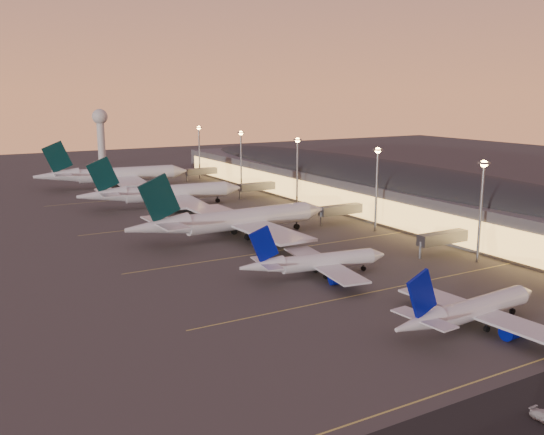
# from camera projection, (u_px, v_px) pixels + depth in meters

# --- Properties ---
(ground) EXTENTS (700.00, 700.00, 0.00)m
(ground) POSITION_uv_depth(u_px,v_px,m) (365.00, 284.00, 135.62)
(ground) COLOR #3F3C3A
(airliner_narrow_south) EXTENTS (37.57, 33.63, 13.42)m
(airliner_narrow_south) POSITION_uv_depth(u_px,v_px,m) (470.00, 311.00, 109.58)
(airliner_narrow_south) COLOR silver
(airliner_narrow_south) RESTS_ON ground
(airliner_narrow_north) EXTENTS (37.02, 33.39, 13.23)m
(airliner_narrow_north) POSITION_uv_depth(u_px,v_px,m) (316.00, 262.00, 140.64)
(airliner_narrow_north) COLOR silver
(airliner_narrow_north) RESTS_ON ground
(airliner_wide_near) EXTENTS (64.65, 58.74, 20.73)m
(airliner_wide_near) POSITION_uv_depth(u_px,v_px,m) (233.00, 220.00, 177.36)
(airliner_wide_near) COLOR silver
(airliner_wide_near) RESTS_ON ground
(airliner_wide_mid) EXTENTS (62.11, 56.84, 19.86)m
(airliner_wide_mid) POSITION_uv_depth(u_px,v_px,m) (163.00, 193.00, 226.02)
(airliner_wide_mid) COLOR silver
(airliner_wide_mid) RESTS_ON ground
(airliner_wide_far) EXTENTS (67.95, 62.25, 21.73)m
(airliner_wide_far) POSITION_uv_depth(u_px,v_px,m) (114.00, 175.00, 272.39)
(airliner_wide_far) COLOR silver
(airliner_wide_far) RESTS_ON ground
(terminal_building) EXTENTS (56.35, 255.00, 17.46)m
(terminal_building) POSITION_uv_depth(u_px,v_px,m) (374.00, 183.00, 225.59)
(terminal_building) COLOR #525358
(terminal_building) RESTS_ON ground
(light_masts) EXTENTS (2.20, 217.20, 25.90)m
(light_masts) POSITION_uv_depth(u_px,v_px,m) (329.00, 166.00, 204.78)
(light_masts) COLOR gray
(light_masts) RESTS_ON ground
(radar_tower) EXTENTS (9.00, 9.00, 32.50)m
(radar_tower) POSITION_uv_depth(u_px,v_px,m) (100.00, 127.00, 356.17)
(radar_tower) COLOR silver
(radar_tower) RESTS_ON ground
(lane_markings) EXTENTS (90.00, 180.36, 0.00)m
(lane_markings) POSITION_uv_depth(u_px,v_px,m) (275.00, 246.00, 169.48)
(lane_markings) COLOR #D8C659
(lane_markings) RESTS_ON ground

